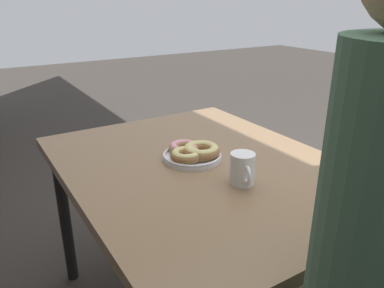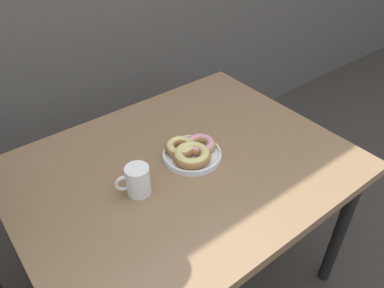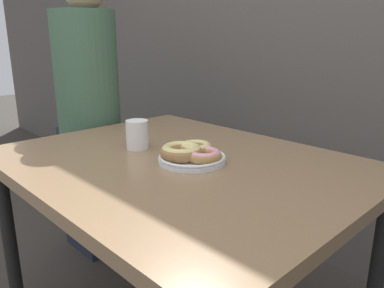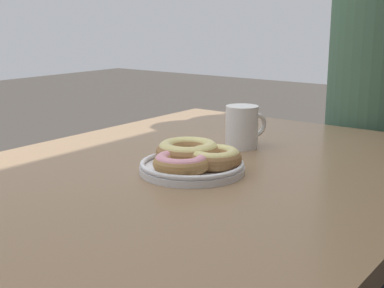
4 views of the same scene
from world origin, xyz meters
The scene contains 3 objects.
dining_table centered at (0.00, 0.24, 0.64)m, with size 1.17×0.91×0.71m.
donut_plate centered at (0.05, 0.25, 0.74)m, with size 0.24×0.23×0.06m.
coffee_mug centered at (-0.20, 0.22, 0.76)m, with size 0.11×0.08×0.10m.
Camera 1 is at (-1.01, 0.91, 1.26)m, focal length 35.00 mm.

